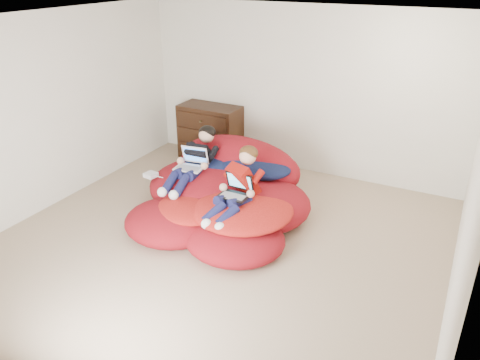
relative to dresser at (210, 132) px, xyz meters
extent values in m
cube|color=tan|center=(1.44, -2.23, -0.58)|extent=(5.10, 5.10, 0.25)
cube|color=silver|center=(1.44, 0.28, 0.80)|extent=(5.10, 0.02, 2.50)
cube|color=silver|center=(1.44, -4.74, 0.80)|extent=(5.10, 0.02, 2.50)
cube|color=silver|center=(-1.07, -2.23, 0.80)|extent=(0.02, 5.10, 2.50)
cube|color=silver|center=(3.95, -2.23, 0.80)|extent=(0.02, 5.10, 2.50)
cube|color=silver|center=(1.44, -2.23, 2.06)|extent=(5.10, 5.10, 0.02)
cube|color=black|center=(0.00, 0.01, 0.00)|extent=(1.01, 0.52, 0.90)
cube|color=black|center=(0.00, -0.25, -0.27)|extent=(0.90, 0.03, 0.22)
cylinder|color=#4C3F26|center=(0.00, -0.27, -0.27)|extent=(0.03, 0.06, 0.03)
cube|color=black|center=(0.00, -0.25, 0.00)|extent=(0.90, 0.03, 0.22)
cylinder|color=#4C3F26|center=(0.00, -0.27, 0.00)|extent=(0.03, 0.06, 0.03)
cube|color=black|center=(0.00, -0.25, 0.27)|extent=(0.90, 0.03, 0.22)
cylinder|color=#4C3F26|center=(0.00, -0.27, 0.27)|extent=(0.03, 0.06, 0.03)
ellipsoid|color=maroon|center=(0.81, -1.36, -0.23)|extent=(1.72, 1.54, 0.62)
ellipsoid|color=maroon|center=(1.56, -1.48, -0.25)|extent=(1.42, 1.38, 0.51)
ellipsoid|color=maroon|center=(1.20, -1.85, -0.27)|extent=(1.35, 1.08, 0.43)
ellipsoid|color=maroon|center=(0.81, -2.28, -0.31)|extent=(1.20, 1.10, 0.40)
ellipsoid|color=maroon|center=(1.66, -2.26, -0.32)|extent=(1.19, 1.08, 0.39)
ellipsoid|color=maroon|center=(1.00, -0.89, -0.05)|extent=(1.85, 0.82, 0.82)
ellipsoid|color=#131C44|center=(0.75, -1.06, 0.03)|extent=(0.98, 0.80, 0.25)
ellipsoid|color=#131C44|center=(1.33, -1.06, 0.07)|extent=(1.04, 0.72, 0.25)
ellipsoid|color=red|center=(1.60, -1.93, -0.11)|extent=(1.21, 1.21, 0.22)
ellipsoid|color=red|center=(1.00, -2.12, -0.15)|extent=(0.90, 0.81, 0.16)
ellipsoid|color=beige|center=(0.65, -0.78, 0.17)|extent=(0.42, 0.27, 0.27)
cube|color=black|center=(0.65, -1.33, 0.19)|extent=(0.34, 0.45, 0.42)
sphere|color=tan|center=(0.65, -1.17, 0.43)|extent=(0.21, 0.21, 0.21)
ellipsoid|color=black|center=(0.65, -1.15, 0.47)|extent=(0.24, 0.22, 0.18)
cylinder|color=#141741|center=(0.57, -1.65, 0.06)|extent=(0.17, 0.35, 0.19)
cylinder|color=#141741|center=(0.57, -1.95, 0.03)|extent=(0.14, 0.34, 0.22)
sphere|color=white|center=(0.57, -2.12, -0.03)|extent=(0.12, 0.12, 0.12)
cylinder|color=#141741|center=(0.74, -1.65, 0.06)|extent=(0.17, 0.35, 0.19)
cylinder|color=#141741|center=(0.74, -1.95, 0.03)|extent=(0.14, 0.34, 0.22)
sphere|color=white|center=(0.74, -2.12, -0.03)|extent=(0.12, 0.12, 0.12)
cube|color=#A4150E|center=(1.49, -1.71, 0.16)|extent=(0.40, 0.43, 0.45)
sphere|color=tan|center=(1.49, -1.60, 0.43)|extent=(0.21, 0.21, 0.21)
ellipsoid|color=#462B12|center=(1.49, -1.57, 0.47)|extent=(0.23, 0.22, 0.18)
cylinder|color=#141741|center=(1.41, -1.98, 0.00)|extent=(0.24, 0.36, 0.19)
cylinder|color=#141741|center=(1.41, -2.28, -0.03)|extent=(0.21, 0.34, 0.22)
sphere|color=white|center=(1.41, -2.45, -0.09)|extent=(0.12, 0.12, 0.12)
cylinder|color=#141741|center=(1.58, -1.98, 0.00)|extent=(0.24, 0.36, 0.19)
cylinder|color=#141741|center=(1.58, -2.28, -0.03)|extent=(0.21, 0.34, 0.22)
sphere|color=white|center=(1.58, -2.45, -0.09)|extent=(0.12, 0.12, 0.12)
cube|color=silver|center=(0.65, -1.63, 0.12)|extent=(0.39, 0.30, 0.01)
cube|color=gray|center=(0.65, -1.65, 0.13)|extent=(0.32, 0.18, 0.00)
cube|color=silver|center=(0.65, -1.48, 0.25)|extent=(0.37, 0.12, 0.25)
cube|color=#3C74CD|center=(0.65, -1.48, 0.25)|extent=(0.32, 0.10, 0.20)
cube|color=black|center=(1.49, -1.97, 0.06)|extent=(0.35, 0.25, 0.01)
cube|color=gray|center=(1.49, -1.98, 0.07)|extent=(0.30, 0.14, 0.00)
cube|color=black|center=(1.49, -1.81, 0.19)|extent=(0.35, 0.09, 0.24)
cube|color=#53A5C3|center=(1.49, -1.82, 0.19)|extent=(0.31, 0.07, 0.19)
cube|color=silver|center=(0.13, -1.77, -0.03)|extent=(0.17, 0.17, 0.06)
camera|label=1|loc=(3.82, -6.29, 2.57)|focal=35.00mm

